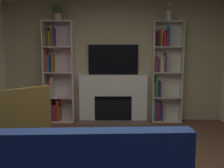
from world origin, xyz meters
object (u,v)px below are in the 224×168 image
armchair (18,131)px  coffee_table (84,167)px  bookshelf_right (163,72)px  potted_plant (58,12)px  fireplace (113,97)px  vase_with_flowers (169,15)px  bookshelf_left (56,76)px  tv (113,60)px

armchair → coffee_table: size_ratio=1.44×
bookshelf_right → potted_plant: 2.56m
fireplace → coffee_table: (-0.24, -2.96, -0.14)m
fireplace → vase_with_flowers: bearing=-2.4°
bookshelf_right → bookshelf_left: bearing=-179.3°
coffee_table → potted_plant: bearing=107.4°
tv → bookshelf_right: bearing=-3.4°
tv → coffee_table: (-0.24, -3.03, -0.95)m
fireplace → bookshelf_left: bookshelf_left is taller
armchair → potted_plant: bearing=91.9°
fireplace → tv: size_ratio=1.46×
fireplace → coffee_table: bearing=-94.7°
potted_plant → tv: bearing=5.9°
coffee_table → tv: bearing=85.5°
bookshelf_left → coffee_table: bookshelf_left is taller
potted_plant → vase_with_flowers: bearing=-0.0°
armchair → bookshelf_left: bearing=93.8°
tv → vase_with_flowers: size_ratio=3.02×
bookshelf_right → coffee_table: 3.32m
potted_plant → coffee_table: bearing=-72.6°
armchair → fireplace: bearing=66.6°
bookshelf_left → bookshelf_right: 2.31m
fireplace → armchair: 2.70m
potted_plant → vase_with_flowers: size_ratio=0.97×
tv → armchair: size_ratio=0.99×
coffee_table → armchair: bearing=149.8°
tv → bookshelf_right: size_ratio=0.50×
potted_plant → armchair: potted_plant is taller
vase_with_flowers → coffee_table: vase_with_flowers is taller
fireplace → coffee_table: 2.97m
potted_plant → armchair: (0.08, -2.43, -1.76)m
bookshelf_right → coffee_table: bookshelf_right is taller
bookshelf_left → potted_plant: size_ratio=6.24×
fireplace → tv: (0.00, 0.07, 0.81)m
tv → vase_with_flowers: 1.48m
bookshelf_right → coffee_table: bearing=-114.0°
fireplace → potted_plant: size_ratio=4.56×
potted_plant → vase_with_flowers: vase_with_flowers is taller
vase_with_flowers → coffee_table: 3.73m
bookshelf_left → fireplace: bearing=1.0°
bookshelf_left → bookshelf_right: same height
tv → vase_with_flowers: bearing=-6.0°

